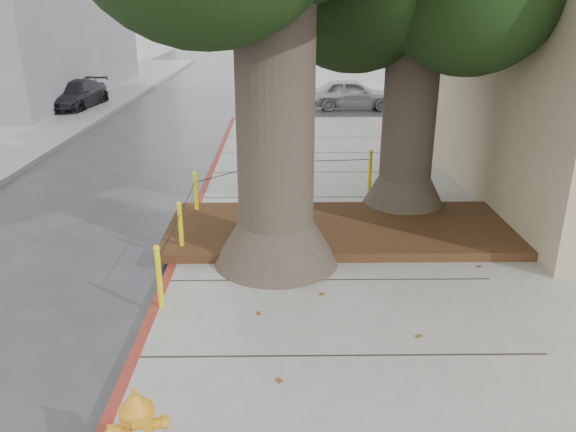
# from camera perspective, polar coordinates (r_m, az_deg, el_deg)

# --- Properties ---
(ground) EXTENTS (140.00, 140.00, 0.00)m
(ground) POSITION_cam_1_polar(r_m,az_deg,el_deg) (7.06, 1.20, -15.03)
(ground) COLOR #28282B
(ground) RESTS_ON ground
(sidewalk_far) EXTENTS (16.00, 20.00, 0.15)m
(sidewalk_far) POSITION_cam_1_polar(r_m,az_deg,el_deg) (36.50, 9.35, 13.94)
(sidewalk_far) COLOR slate
(sidewalk_far) RESTS_ON ground
(curb_red) EXTENTS (0.14, 26.00, 0.16)m
(curb_red) POSITION_cam_1_polar(r_m,az_deg,el_deg) (9.34, -11.73, -5.48)
(curb_red) COLOR maroon
(curb_red) RESTS_ON ground
(planter_bed) EXTENTS (6.40, 2.60, 0.16)m
(planter_bed) POSITION_cam_1_polar(r_m,az_deg,el_deg) (10.44, 5.45, -1.33)
(planter_bed) COLOR black
(planter_bed) RESTS_ON sidewalk_main
(bollard_ring) EXTENTS (3.79, 5.39, 0.95)m
(bollard_ring) POSITION_cam_1_polar(r_m,az_deg,el_deg) (10.70, -4.19, 1.73)
(bollard_ring) COLOR yellow
(bollard_ring) RESTS_ON sidewalk_main
(fire_hydrant) EXTENTS (0.46, 0.45, 0.87)m
(fire_hydrant) POSITION_cam_1_polar(r_m,az_deg,el_deg) (5.48, -14.93, -20.42)
(fire_hydrant) COLOR orange
(fire_hydrant) RESTS_ON sidewalk_main
(car_silver) EXTENTS (3.74, 1.58, 1.26)m
(car_silver) POSITION_cam_1_polar(r_m,az_deg,el_deg) (24.40, 6.48, 12.23)
(car_silver) COLOR #A4A5A9
(car_silver) RESTS_ON ground
(car_red) EXTENTS (3.50, 1.32, 1.14)m
(car_red) POSITION_cam_1_polar(r_m,az_deg,el_deg) (26.75, 18.40, 11.93)
(car_red) COLOR maroon
(car_red) RESTS_ON ground
(car_dark) EXTENTS (2.03, 4.25, 1.19)m
(car_dark) POSITION_cam_1_polar(r_m,az_deg,el_deg) (25.62, -20.82, 11.37)
(car_dark) COLOR black
(car_dark) RESTS_ON ground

